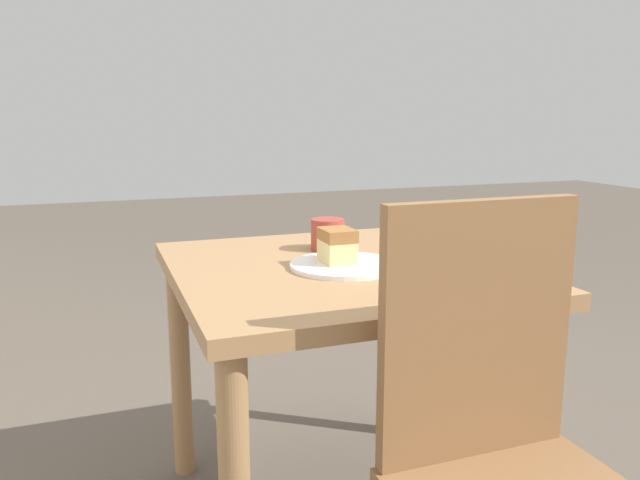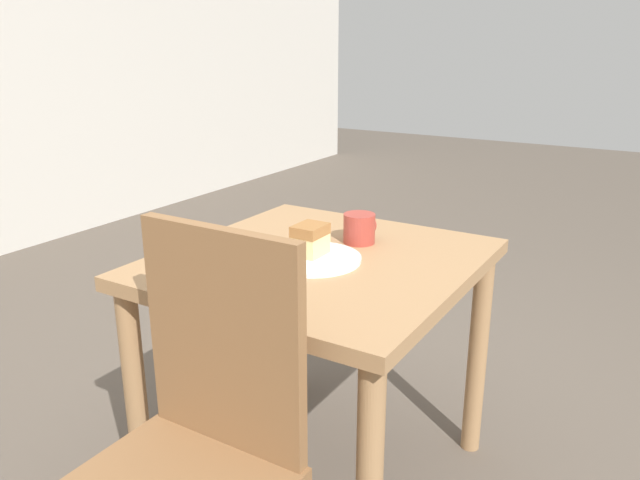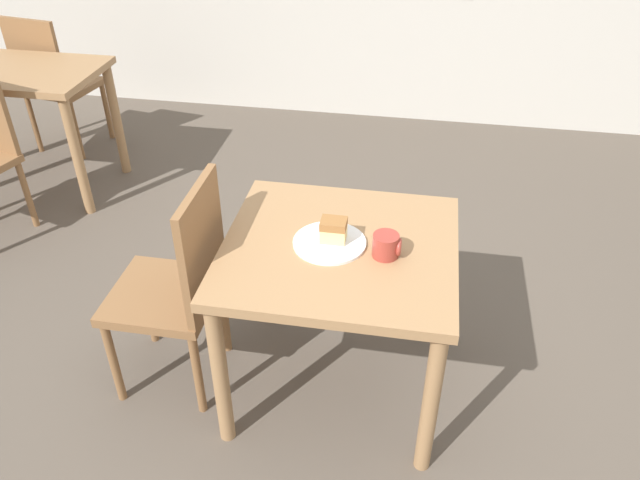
{
  "view_description": "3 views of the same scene",
  "coord_description": "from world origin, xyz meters",
  "px_view_note": "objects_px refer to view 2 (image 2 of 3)",
  "views": [
    {
      "loc": [
        -1.44,
        0.78,
        1.1
      ],
      "look_at": [
        0.01,
        0.24,
        0.79
      ],
      "focal_mm": 35.0,
      "sensor_mm": 36.0,
      "label": 1
    },
    {
      "loc": [
        -1.41,
        -0.65,
        1.3
      ],
      "look_at": [
        -0.03,
        0.19,
        0.78
      ],
      "focal_mm": 35.0,
      "sensor_mm": 36.0,
      "label": 2
    },
    {
      "loc": [
        0.24,
        -1.64,
        2.06
      ],
      "look_at": [
        -0.09,
        0.21,
        0.73
      ],
      "focal_mm": 35.0,
      "sensor_mm": 36.0,
      "label": 3
    }
  ],
  "objects_px": {
    "coffee_mug": "(360,228)",
    "chair_near_window": "(191,450)",
    "plate": "(312,259)",
    "cake_slice": "(310,240)",
    "dining_table_near": "(319,294)"
  },
  "relations": [
    {
      "from": "coffee_mug",
      "to": "chair_near_window",
      "type": "bearing_deg",
      "value": -177.19
    },
    {
      "from": "plate",
      "to": "cake_slice",
      "type": "bearing_deg",
      "value": 47.08
    },
    {
      "from": "chair_near_window",
      "to": "plate",
      "type": "height_order",
      "value": "chair_near_window"
    },
    {
      "from": "chair_near_window",
      "to": "plate",
      "type": "xyz_separation_m",
      "value": [
        0.58,
        0.07,
        0.22
      ]
    },
    {
      "from": "cake_slice",
      "to": "coffee_mug",
      "type": "distance_m",
      "value": 0.21
    },
    {
      "from": "dining_table_near",
      "to": "coffee_mug",
      "type": "height_order",
      "value": "coffee_mug"
    },
    {
      "from": "dining_table_near",
      "to": "plate",
      "type": "distance_m",
      "value": 0.13
    },
    {
      "from": "coffee_mug",
      "to": "plate",
      "type": "bearing_deg",
      "value": 170.5
    },
    {
      "from": "dining_table_near",
      "to": "cake_slice",
      "type": "distance_m",
      "value": 0.17
    },
    {
      "from": "coffee_mug",
      "to": "cake_slice",
      "type": "bearing_deg",
      "value": 166.23
    },
    {
      "from": "plate",
      "to": "coffee_mug",
      "type": "height_order",
      "value": "coffee_mug"
    },
    {
      "from": "chair_near_window",
      "to": "cake_slice",
      "type": "relative_size",
      "value": 10.05
    },
    {
      "from": "cake_slice",
      "to": "coffee_mug",
      "type": "relative_size",
      "value": 0.92
    },
    {
      "from": "plate",
      "to": "cake_slice",
      "type": "relative_size",
      "value": 2.86
    },
    {
      "from": "plate",
      "to": "coffee_mug",
      "type": "relative_size",
      "value": 2.64
    }
  ]
}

